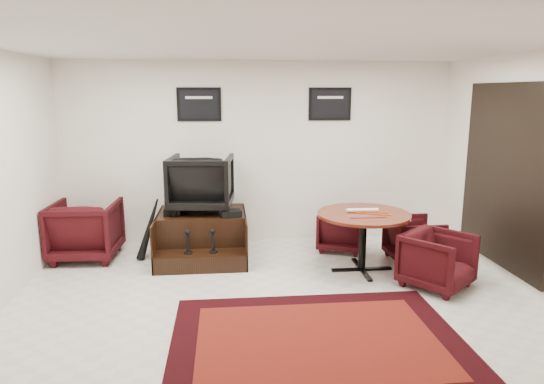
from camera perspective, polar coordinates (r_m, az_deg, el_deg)
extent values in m
plane|color=silver|center=(5.53, 0.44, -13.29)|extent=(6.00, 6.00, 0.00)
cube|color=white|center=(7.56, -1.54, 4.60)|extent=(6.00, 0.02, 2.80)
cube|color=white|center=(2.70, 6.11, -8.62)|extent=(6.00, 0.02, 2.80)
cube|color=white|center=(6.17, 29.36, 1.48)|extent=(0.02, 5.00, 2.80)
cube|color=white|center=(5.03, 0.49, 17.01)|extent=(6.00, 5.00, 0.02)
cube|color=black|center=(6.75, 25.72, 1.72)|extent=(0.05, 1.90, 2.30)
cube|color=black|center=(6.75, 25.65, 1.72)|extent=(0.02, 1.72, 2.12)
cube|color=black|center=(6.75, 25.69, 1.72)|extent=(0.03, 0.05, 2.12)
cube|color=black|center=(7.47, -8.58, 10.17)|extent=(0.66, 0.03, 0.50)
cube|color=black|center=(7.45, -8.58, 10.16)|extent=(0.58, 0.01, 0.42)
cube|color=silver|center=(7.45, -8.61, 10.93)|extent=(0.40, 0.00, 0.04)
cube|color=black|center=(7.64, 6.83, 10.24)|extent=(0.66, 0.03, 0.50)
cube|color=black|center=(7.62, 6.86, 10.24)|extent=(0.58, 0.01, 0.42)
cube|color=silver|center=(7.61, 6.89, 10.99)|extent=(0.40, 0.00, 0.04)
cube|color=black|center=(4.86, 5.39, -17.02)|extent=(2.79, 2.10, 0.01)
cube|color=#63140E|center=(4.86, 5.40, -16.95)|extent=(2.30, 1.60, 0.01)
cube|color=black|center=(7.16, -8.18, -4.76)|extent=(1.24, 0.92, 0.64)
cube|color=black|center=(6.61, -8.36, -8.05)|extent=(1.24, 0.37, 0.23)
cube|color=black|center=(7.04, -13.26, -5.24)|extent=(0.02, 1.28, 0.64)
cube|color=black|center=(6.98, -3.17, -5.09)|extent=(0.02, 1.28, 0.64)
cylinder|color=black|center=(6.58, -9.84, -7.04)|extent=(0.11, 0.11, 0.02)
cylinder|color=black|center=(6.54, -9.88, -5.96)|extent=(0.04, 0.04, 0.24)
sphere|color=black|center=(6.49, -9.93, -4.66)|extent=(0.07, 0.07, 0.07)
cylinder|color=black|center=(6.56, -6.94, -7.01)|extent=(0.11, 0.11, 0.02)
cylinder|color=black|center=(6.52, -6.97, -5.92)|extent=(0.04, 0.04, 0.24)
sphere|color=black|center=(6.48, -7.00, -4.62)|extent=(0.07, 0.07, 0.07)
imported|color=black|center=(7.03, -8.34, 1.40)|extent=(0.96, 0.91, 0.90)
cube|color=black|center=(6.97, -12.27, -2.17)|extent=(0.15, 0.30, 0.11)
cube|color=black|center=(6.97, -11.28, -2.12)|extent=(0.15, 0.30, 0.11)
cube|color=black|center=(6.71, -4.83, -2.53)|extent=(0.30, 0.23, 0.09)
imported|color=black|center=(7.36, -21.08, -3.88)|extent=(0.92, 0.86, 0.91)
cylinder|color=#401709|center=(6.42, 10.74, -2.61)|extent=(1.21, 1.21, 0.04)
cylinder|color=black|center=(6.52, 10.61, -5.78)|extent=(0.10, 0.10, 0.71)
cube|color=black|center=(6.64, 10.49, -8.93)|extent=(0.81, 0.06, 0.03)
cube|color=black|center=(6.64, 10.49, -8.93)|extent=(0.06, 0.81, 0.03)
imported|color=black|center=(7.33, 8.17, -4.25)|extent=(0.82, 0.80, 0.67)
imported|color=black|center=(7.06, 16.37, -5.16)|extent=(0.65, 0.69, 0.69)
imported|color=black|center=(6.22, 18.91, -7.33)|extent=(0.99, 0.98, 0.74)
cylinder|color=white|center=(6.46, 10.59, -2.11)|extent=(0.42, 0.05, 0.05)
cylinder|color=#D4460B|center=(6.36, 11.83, -2.54)|extent=(0.42, 0.18, 0.01)
cylinder|color=#D4460B|center=(6.46, 11.56, -2.32)|extent=(0.44, 0.12, 0.01)
cylinder|color=#4C1933|center=(6.12, 9.61, -3.03)|extent=(0.10, 0.01, 0.01)
cylinder|color=#4C1933|center=(6.14, 10.15, -3.02)|extent=(0.10, 0.01, 0.01)
cylinder|color=#4C1933|center=(6.16, 10.69, -3.00)|extent=(0.10, 0.01, 0.01)
cylinder|color=#4C1933|center=(6.17, 11.23, -2.98)|extent=(0.10, 0.01, 0.01)
cylinder|color=#4C1933|center=(6.19, 11.76, -2.96)|extent=(0.10, 0.01, 0.01)
cylinder|color=#4C1933|center=(6.21, 12.29, -2.94)|extent=(0.10, 0.01, 0.01)
cylinder|color=#4C1933|center=(6.23, 12.82, -2.92)|extent=(0.10, 0.01, 0.01)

